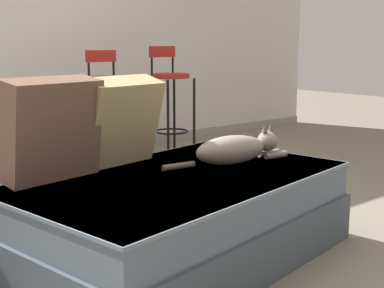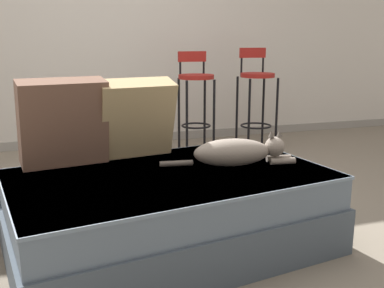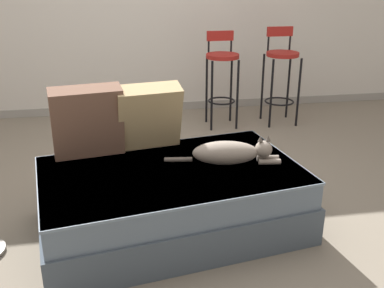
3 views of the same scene
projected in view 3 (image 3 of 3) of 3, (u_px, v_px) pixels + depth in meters
name	position (u px, v px, depth m)	size (l,w,h in m)	color
ground_plane	(165.00, 199.00, 3.32)	(16.00, 16.00, 0.00)	slate
wall_baseboard_trim	(145.00, 107.00, 5.31)	(8.00, 0.02, 0.09)	gray
couch	(172.00, 199.00, 2.87)	(1.77, 1.24, 0.42)	#44505B
throw_pillow_corner	(87.00, 121.00, 2.92)	(0.49, 0.30, 0.47)	brown
throw_pillow_middle	(148.00, 116.00, 3.05)	(0.47, 0.33, 0.46)	tan
cat	(230.00, 153.00, 2.85)	(0.74, 0.22, 0.19)	gray
bar_stool_near_window	(222.00, 69.00, 4.64)	(0.34, 0.34, 0.98)	black
bar_stool_by_doorway	(281.00, 68.00, 4.75)	(0.34, 0.34, 1.01)	black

